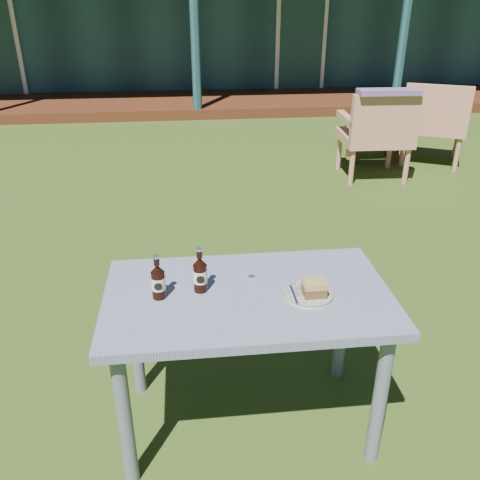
{
  "coord_description": "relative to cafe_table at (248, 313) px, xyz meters",
  "views": [
    {
      "loc": [
        -0.23,
        -3.39,
        1.86
      ],
      "look_at": [
        0.0,
        -1.3,
        0.82
      ],
      "focal_mm": 38.0,
      "sensor_mm": 36.0,
      "label": 1
    }
  ],
  "objects": [
    {
      "name": "cafe_table",
      "position": [
        0.0,
        0.0,
        0.0
      ],
      "size": [
        1.2,
        0.7,
        0.72
      ],
      "color": "slate",
      "rests_on": "ground"
    },
    {
      "name": "plate",
      "position": [
        0.25,
        -0.05,
        0.11
      ],
      "size": [
        0.2,
        0.2,
        0.01
      ],
      "color": "silver",
      "rests_on": "cafe_table"
    },
    {
      "name": "cola_bottle_far",
      "position": [
        -0.37,
        0.01,
        0.18
      ],
      "size": [
        0.06,
        0.06,
        0.19
      ],
      "color": "black",
      "rests_on": "cafe_table"
    },
    {
      "name": "bottle_cap",
      "position": [
        0.03,
        0.12,
        0.11
      ],
      "size": [
        0.03,
        0.03,
        0.01
      ],
      "primitive_type": "cylinder",
      "color": "silver",
      "rests_on": "cafe_table"
    },
    {
      "name": "armchair_right",
      "position": [
        2.63,
        3.74,
        -0.09
      ],
      "size": [
        0.91,
        0.9,
        0.94
      ],
      "color": "tan",
      "rests_on": "ground"
    },
    {
      "name": "cola_bottle_near",
      "position": [
        -0.2,
        0.04,
        0.18
      ],
      "size": [
        0.06,
        0.06,
        0.2
      ],
      "color": "black",
      "rests_on": "cafe_table"
    },
    {
      "name": "armchair_left",
      "position": [
        1.79,
        3.3,
        -0.09
      ],
      "size": [
        0.72,
        0.68,
        0.94
      ],
      "color": "tan",
      "rests_on": "ground"
    },
    {
      "name": "fork",
      "position": [
        0.18,
        -0.06,
        0.12
      ],
      "size": [
        0.01,
        0.14,
        0.0
      ],
      "primitive_type": "cube",
      "rotation": [
        0.0,
        0.0,
        0.0
      ],
      "color": "silver",
      "rests_on": "plate"
    },
    {
      "name": "floral_throw",
      "position": [
        1.78,
        3.11,
        0.34
      ],
      "size": [
        0.62,
        0.22,
        0.05
      ],
      "primitive_type": "cube",
      "rotation": [
        0.0,
        0.0,
        3.1
      ],
      "color": "#674E7A",
      "rests_on": "armchair_left"
    },
    {
      "name": "side_table",
      "position": [
        2.02,
        3.99,
        -0.28
      ],
      "size": [
        0.6,
        0.4,
        0.4
      ],
      "color": "#482111",
      "rests_on": "ground"
    },
    {
      "name": "pavilion",
      "position": [
        -0.0,
        10.99,
        0.99
      ],
      "size": [
        15.8,
        8.3,
        3.45
      ],
      "color": "#193D42",
      "rests_on": "ground"
    },
    {
      "name": "cake_slice",
      "position": [
        0.27,
        -0.06,
        0.15
      ],
      "size": [
        0.09,
        0.09,
        0.06
      ],
      "color": "#51391A",
      "rests_on": "plate"
    },
    {
      "name": "ground",
      "position": [
        0.0,
        1.6,
        -0.62
      ],
      "size": [
        80.0,
        80.0,
        0.0
      ],
      "primitive_type": "plane",
      "color": "#334916"
    }
  ]
}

